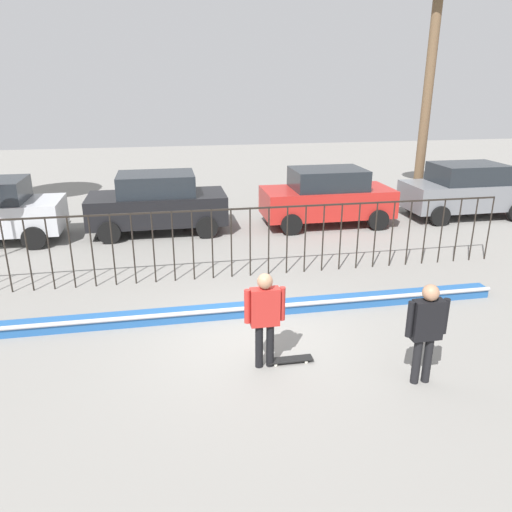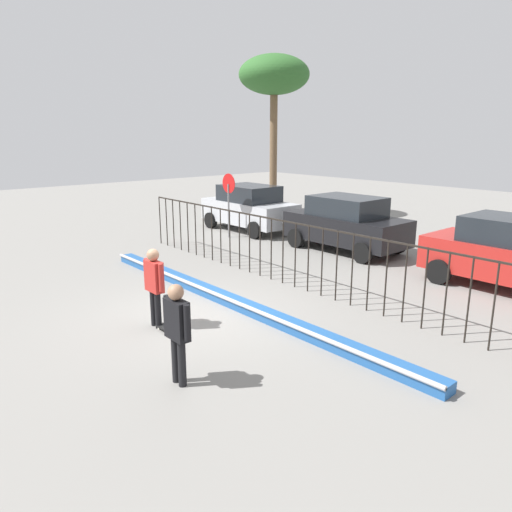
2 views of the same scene
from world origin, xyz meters
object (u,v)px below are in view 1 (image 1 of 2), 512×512
Objects in this scene: camera_operator at (427,325)px; skateboard at (290,359)px; parked_car_red at (327,196)px; parked_car_black at (157,202)px; skateboarder at (265,312)px; parked_car_gray at (466,190)px.

skateboard is at bearing -10.03° from camera_operator.
skateboard is 2.36m from camera_operator.
camera_operator is (1.93, -0.95, 0.97)m from skateboard.
skateboard is at bearing -112.01° from parked_car_red.
parked_car_red is at bearing -4.44° from parked_car_black.
parked_car_red is (3.84, 8.30, -0.05)m from skateboarder.
skateboard is 0.47× the size of camera_operator.
skateboarder reaches higher than skateboard.
skateboarder is at bearing -81.09° from parked_car_black.
skateboarder is at bearing 168.07° from skateboard.
skateboarder is 0.40× the size of parked_car_gray.
parked_car_gray is (8.55, 8.37, 0.91)m from skateboard.
parked_car_black is at bearing 89.92° from skateboard.
parked_car_black is at bearing 73.75° from skateboarder.
parked_car_gray is at bearing 1.24° from parked_car_red.
skateboard is 8.98m from parked_car_red.
camera_operator is 0.40× the size of parked_car_gray.
parked_car_red reaches higher than camera_operator.
skateboarder is 2.56m from camera_operator.
skateboarder is 9.14m from parked_car_red.
parked_car_red is (3.38, 8.27, 0.91)m from skateboard.
parked_car_black is at bearing -50.02° from camera_operator.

